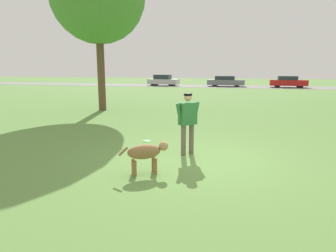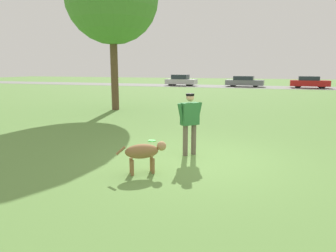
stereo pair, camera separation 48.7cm
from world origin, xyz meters
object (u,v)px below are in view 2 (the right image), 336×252
object	(u,v)px
frisbee	(152,141)
parked_car_grey	(244,82)
parked_car_red	(309,82)
person	(190,119)
dog	(144,152)
parked_car_silver	(181,80)

from	to	relation	value
frisbee	parked_car_grey	world-z (taller)	parked_car_grey
frisbee	parked_car_red	bearing A→B (deg)	74.98
person	frisbee	bearing A→B (deg)	97.98
person	dog	world-z (taller)	person
parked_car_red	person	bearing A→B (deg)	-100.19
parked_car_silver	parked_car_grey	size ratio (longest dim) A/B	0.88
person	parked_car_grey	size ratio (longest dim) A/B	0.35
parked_car_grey	frisbee	bearing A→B (deg)	-88.36
parked_car_silver	parked_car_grey	bearing A→B (deg)	5.16
frisbee	person	bearing A→B (deg)	-36.64
parked_car_red	dog	bearing A→B (deg)	-100.59
parked_car_grey	parked_car_red	bearing A→B (deg)	0.08
dog	frisbee	world-z (taller)	dog
person	parked_car_red	distance (m)	30.50
parked_car_grey	parked_car_silver	bearing A→B (deg)	-174.51
frisbee	parked_car_silver	distance (m)	29.64
dog	parked_car_grey	distance (m)	31.84
dog	parked_car_red	xyz separation A→B (m)	(6.82, 31.50, 0.19)
person	dog	distance (m)	1.80
dog	parked_car_grey	size ratio (longest dim) A/B	0.22
parked_car_silver	parked_car_red	bearing A→B (deg)	2.59
parked_car_grey	dog	bearing A→B (deg)	-86.64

